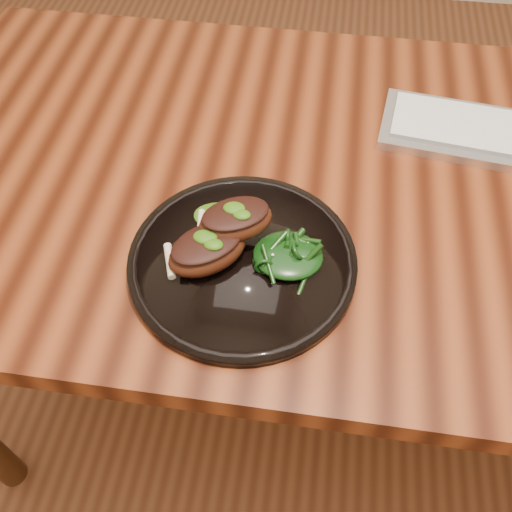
{
  "coord_description": "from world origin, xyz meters",
  "views": [
    {
      "loc": [
        -0.11,
        -0.66,
        1.39
      ],
      "look_at": [
        -0.18,
        -0.2,
        0.78
      ],
      "focal_mm": 40.0,
      "sensor_mm": 36.0,
      "label": 1
    }
  ],
  "objects": [
    {
      "name": "desk",
      "position": [
        0.0,
        0.0,
        0.67
      ],
      "size": [
        1.6,
        0.8,
        0.75
      ],
      "color": "black",
      "rests_on": "ground"
    },
    {
      "name": "plate",
      "position": [
        -0.2,
        -0.2,
        0.76
      ],
      "size": [
        0.31,
        0.31,
        0.02
      ],
      "color": "black",
      "rests_on": "desk"
    },
    {
      "name": "greens_heap",
      "position": [
        -0.14,
        -0.19,
        0.78
      ],
      "size": [
        0.1,
        0.09,
        0.04
      ],
      "color": "black",
      "rests_on": "plate"
    },
    {
      "name": "herb_smear",
      "position": [
        -0.24,
        -0.13,
        0.77
      ],
      "size": [
        0.09,
        0.06,
        0.01
      ],
      "primitive_type": "ellipsoid",
      "color": "#1D4A07",
      "rests_on": "plate"
    },
    {
      "name": "lamb_chop_front",
      "position": [
        -0.25,
        -0.21,
        0.79
      ],
      "size": [
        0.13,
        0.13,
        0.05
      ],
      "color": "#3D190B",
      "rests_on": "plate"
    },
    {
      "name": "lamb_chop_back",
      "position": [
        -0.21,
        -0.17,
        0.81
      ],
      "size": [
        0.12,
        0.11,
        0.05
      ],
      "color": "#3D190B",
      "rests_on": "plate"
    }
  ]
}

